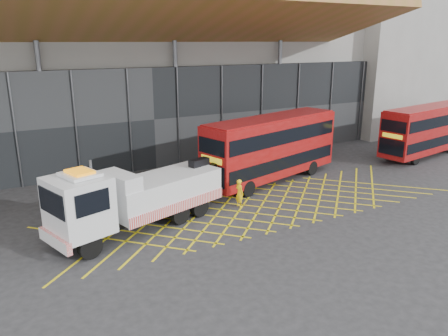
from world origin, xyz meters
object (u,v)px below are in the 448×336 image
bus_second (427,129)px  worker (239,193)px  recovery_truck (134,197)px  bus_towed (272,146)px

bus_second → worker: bus_second is taller
worker → bus_second: bearing=-89.4°
bus_second → worker: 21.26m
recovery_truck → bus_towed: 12.04m
recovery_truck → worker: bearing=-15.6°
recovery_truck → worker: size_ratio=6.54×
recovery_truck → bus_second: bearing=-11.4°
bus_second → worker: size_ratio=6.28×
recovery_truck → worker: recovery_truck is taller
bus_towed → bus_second: size_ratio=1.07×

